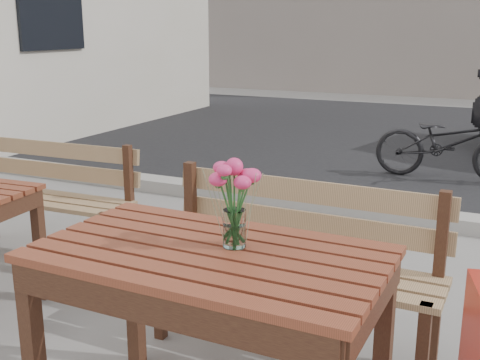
# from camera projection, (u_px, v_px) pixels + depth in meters

# --- Properties ---
(street) EXTENTS (30.00, 8.12, 0.12)m
(street) POSITION_uv_depth(u_px,v_px,m) (432.00, 168.00, 6.93)
(street) COLOR black
(street) RESTS_ON ground
(main_table) EXTENTS (1.33, 0.79, 0.81)m
(main_table) POSITION_uv_depth(u_px,v_px,m) (210.00, 283.00, 2.28)
(main_table) COLOR brown
(main_table) RESTS_ON ground
(main_bench) EXTENTS (1.48, 0.46, 0.92)m
(main_bench) POSITION_uv_depth(u_px,v_px,m) (298.00, 244.00, 3.03)
(main_bench) COLOR olive
(main_bench) RESTS_ON ground
(main_vase) EXTENTS (0.19, 0.19, 0.34)m
(main_vase) POSITION_uv_depth(u_px,v_px,m) (234.00, 192.00, 2.23)
(main_vase) COLOR white
(main_vase) RESTS_ON main_table
(second_bench) EXTENTS (1.40, 0.46, 0.86)m
(second_bench) POSITION_uv_depth(u_px,v_px,m) (48.00, 184.00, 4.29)
(second_bench) COLOR olive
(second_bench) RESTS_ON ground
(bicycle) EXTENTS (1.55, 0.55, 0.81)m
(bicycle) POSITION_uv_depth(u_px,v_px,m) (449.00, 143.00, 6.43)
(bicycle) COLOR black
(bicycle) RESTS_ON ground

